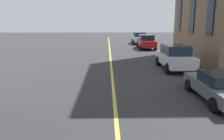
{
  "coord_description": "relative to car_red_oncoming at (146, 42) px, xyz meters",
  "views": [
    {
      "loc": [
        6.94,
        0.33,
        3.68
      ],
      "look_at": [
        16.34,
        0.12,
        1.6
      ],
      "focal_mm": 35.7,
      "sensor_mm": 36.0,
      "label": 1
    }
  ],
  "objects": [
    {
      "name": "car_red_oncoming",
      "position": [
        0.0,
        0.0,
        0.0
      ],
      "size": [
        4.7,
        2.14,
        1.88
      ],
      "color": "#B21E1E",
      "rests_on": "ground_plane"
    },
    {
      "name": "lane_centre_line",
      "position": [
        -16.7,
        4.9,
        -0.96
      ],
      "size": [
        80.0,
        0.16,
        0.01
      ],
      "color": "#D8C64C",
      "rests_on": "ground_plane"
    },
    {
      "name": "car_white_parked_a",
      "position": [
        6.54,
        0.0,
        0.0
      ],
      "size": [
        4.7,
        2.14,
        1.88
      ],
      "color": "silver",
      "rests_on": "ground_plane"
    },
    {
      "name": "car_grey_parked_b",
      "position": [
        -19.89,
        -0.0,
        -0.27
      ],
      "size": [
        4.4,
        1.95,
        1.37
      ],
      "color": "slate",
      "rests_on": "ground_plane"
    },
    {
      "name": "car_white_mid",
      "position": [
        -12.88,
        0.0,
        0.0
      ],
      "size": [
        4.7,
        2.14,
        1.88
      ],
      "color": "silver",
      "rests_on": "ground_plane"
    }
  ]
}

